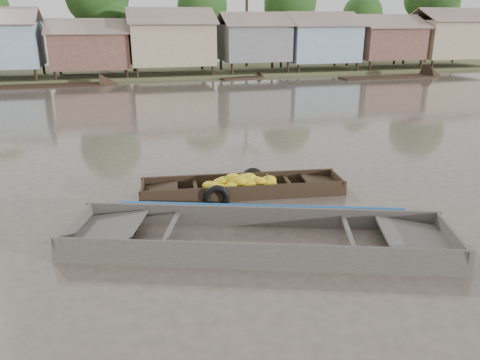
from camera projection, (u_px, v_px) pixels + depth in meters
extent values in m
plane|color=#4C443A|center=(220.00, 221.00, 11.27)|extent=(120.00, 120.00, 0.00)
cube|color=#384723|center=(139.00, 73.00, 41.39)|extent=(120.00, 12.00, 0.50)
cube|color=brown|center=(90.00, 50.00, 36.55)|extent=(5.80, 4.60, 2.70)
cube|color=brown|center=(87.00, 26.00, 34.82)|extent=(6.20, 2.67, 1.14)
cube|color=brown|center=(89.00, 26.00, 37.09)|extent=(6.20, 2.67, 1.14)
cube|color=gray|center=(171.00, 43.00, 37.92)|extent=(6.50, 5.30, 3.30)
cube|color=brown|center=(172.00, 16.00, 35.92)|extent=(6.90, 3.08, 1.31)
cube|color=brown|center=(168.00, 16.00, 38.54)|extent=(6.90, 3.08, 1.31)
cube|color=slate|center=(254.00, 43.00, 39.63)|extent=(5.40, 4.70, 2.90)
cube|color=brown|center=(258.00, 19.00, 37.85)|extent=(5.80, 2.73, 1.17)
cube|color=brown|center=(250.00, 19.00, 40.16)|extent=(5.80, 2.73, 1.17)
cube|color=#7B95A9|center=(319.00, 43.00, 41.11)|extent=(6.00, 5.00, 3.10)
cube|color=brown|center=(327.00, 19.00, 39.22)|extent=(6.40, 2.90, 1.24)
cube|color=brown|center=(314.00, 19.00, 41.69)|extent=(6.40, 2.90, 1.24)
cube|color=brown|center=(385.00, 42.00, 42.70)|extent=(5.70, 4.90, 2.80)
cube|color=brown|center=(395.00, 21.00, 40.88)|extent=(6.10, 2.85, 1.21)
cube|color=brown|center=(379.00, 21.00, 43.30)|extent=(6.10, 2.85, 1.21)
cube|color=gray|center=(446.00, 39.00, 44.19)|extent=(6.30, 5.10, 3.40)
cube|color=brown|center=(460.00, 15.00, 42.22)|extent=(6.70, 2.96, 1.26)
cube|color=brown|center=(440.00, 15.00, 44.74)|extent=(6.70, 2.96, 1.26)
cylinder|color=#473323|center=(101.00, 36.00, 39.62)|extent=(0.28, 0.28, 6.30)
cylinder|color=#473323|center=(203.00, 40.00, 42.88)|extent=(0.28, 0.28, 5.25)
sphere|color=#133C15|center=(202.00, 6.00, 41.89)|extent=(4.50, 4.50, 4.50)
cylinder|color=#473323|center=(289.00, 38.00, 43.85)|extent=(0.28, 0.28, 5.60)
sphere|color=#133C15|center=(290.00, 1.00, 42.79)|extent=(4.80, 4.80, 4.80)
cylinder|color=#473323|center=(360.00, 42.00, 46.86)|extent=(0.28, 0.28, 4.55)
sphere|color=#133C15|center=(363.00, 15.00, 46.01)|extent=(3.90, 3.90, 3.90)
cylinder|color=#473323|center=(428.00, 31.00, 47.30)|extent=(0.28, 0.28, 6.65)
cylinder|color=#473323|center=(247.00, 25.00, 42.94)|extent=(0.24, 0.24, 8.00)
cube|color=black|center=(243.00, 195.00, 13.15)|extent=(5.58, 1.66, 0.08)
cube|color=black|center=(239.00, 181.00, 13.64)|extent=(5.60, 0.77, 0.52)
cube|color=black|center=(246.00, 196.00, 12.52)|extent=(5.60, 0.77, 0.52)
cube|color=black|center=(337.00, 183.00, 13.46)|extent=(0.19, 1.22, 0.49)
cube|color=black|center=(321.00, 182.00, 13.38)|extent=(1.07, 1.15, 0.19)
cube|color=black|center=(143.00, 193.00, 12.70)|extent=(0.19, 1.22, 0.49)
cube|color=black|center=(160.00, 190.00, 12.74)|extent=(1.07, 1.15, 0.19)
cube|color=black|center=(195.00, 187.00, 12.86)|extent=(0.23, 1.18, 0.05)
cube|color=black|center=(288.00, 182.00, 13.23)|extent=(0.23, 1.18, 0.05)
ellipsoid|color=yellow|center=(231.00, 186.00, 12.73)|extent=(0.37, 0.28, 0.21)
ellipsoid|color=yellow|center=(251.00, 180.00, 13.44)|extent=(0.40, 0.30, 0.23)
ellipsoid|color=yellow|center=(220.00, 192.00, 12.71)|extent=(0.47, 0.35, 0.27)
ellipsoid|color=yellow|center=(240.00, 180.00, 13.12)|extent=(0.46, 0.34, 0.26)
ellipsoid|color=yellow|center=(270.00, 184.00, 13.01)|extent=(0.44, 0.33, 0.25)
ellipsoid|color=yellow|center=(220.00, 188.00, 12.77)|extent=(0.43, 0.32, 0.25)
ellipsoid|color=yellow|center=(263.00, 181.00, 13.40)|extent=(0.42, 0.31, 0.24)
ellipsoid|color=yellow|center=(248.00, 178.00, 12.97)|extent=(0.49, 0.37, 0.28)
ellipsoid|color=yellow|center=(213.00, 194.00, 12.66)|extent=(0.38, 0.29, 0.22)
ellipsoid|color=yellow|center=(235.00, 182.00, 12.91)|extent=(0.45, 0.33, 0.26)
ellipsoid|color=yellow|center=(248.00, 190.00, 12.76)|extent=(0.39, 0.29, 0.22)
ellipsoid|color=yellow|center=(236.00, 181.00, 13.25)|extent=(0.39, 0.29, 0.23)
ellipsoid|color=yellow|center=(256.00, 181.00, 13.01)|extent=(0.44, 0.33, 0.25)
ellipsoid|color=yellow|center=(246.00, 182.00, 12.93)|extent=(0.43, 0.32, 0.25)
ellipsoid|color=yellow|center=(269.00, 180.00, 13.35)|extent=(0.47, 0.35, 0.27)
ellipsoid|color=yellow|center=(231.00, 179.00, 13.25)|extent=(0.38, 0.28, 0.22)
ellipsoid|color=yellow|center=(250.00, 184.00, 12.88)|extent=(0.42, 0.31, 0.24)
ellipsoid|color=yellow|center=(249.00, 180.00, 13.40)|extent=(0.42, 0.31, 0.24)
ellipsoid|color=yellow|center=(278.00, 189.00, 12.88)|extent=(0.40, 0.30, 0.23)
ellipsoid|color=yellow|center=(217.00, 188.00, 12.77)|extent=(0.48, 0.36, 0.28)
ellipsoid|color=yellow|center=(218.00, 191.00, 12.69)|extent=(0.47, 0.35, 0.27)
ellipsoid|color=yellow|center=(210.00, 190.00, 12.90)|extent=(0.37, 0.28, 0.21)
ellipsoid|color=yellow|center=(224.00, 181.00, 13.00)|extent=(0.48, 0.36, 0.28)
ellipsoid|color=yellow|center=(209.00, 185.00, 13.05)|extent=(0.44, 0.33, 0.25)
ellipsoid|color=yellow|center=(243.00, 178.00, 13.08)|extent=(0.37, 0.27, 0.21)
ellipsoid|color=yellow|center=(233.00, 178.00, 12.99)|extent=(0.46, 0.34, 0.26)
ellipsoid|color=yellow|center=(220.00, 182.00, 12.99)|extent=(0.41, 0.31, 0.24)
ellipsoid|color=yellow|center=(240.00, 181.00, 12.84)|extent=(0.46, 0.34, 0.26)
ellipsoid|color=yellow|center=(260.00, 181.00, 12.92)|extent=(0.38, 0.28, 0.22)
ellipsoid|color=yellow|center=(213.00, 187.00, 12.90)|extent=(0.48, 0.36, 0.28)
cylinder|color=#3F6626|center=(225.00, 179.00, 12.92)|extent=(0.04, 0.04, 0.18)
cylinder|color=#3F6626|center=(250.00, 178.00, 13.01)|extent=(0.04, 0.04, 0.18)
cylinder|color=#3F6626|center=(267.00, 177.00, 13.08)|extent=(0.04, 0.04, 0.18)
torus|color=black|center=(252.00, 179.00, 13.76)|extent=(0.70, 0.25, 0.69)
torus|color=black|center=(217.00, 198.00, 12.33)|extent=(0.72, 0.26, 0.70)
cube|color=#3C3732|center=(258.00, 249.00, 10.09)|extent=(8.13, 4.20, 0.08)
cube|color=#3C3732|center=(260.00, 219.00, 10.92)|extent=(7.80, 2.78, 0.65)
cube|color=#3C3732|center=(257.00, 260.00, 9.08)|extent=(7.80, 2.78, 0.65)
cube|color=#3C3732|center=(450.00, 243.00, 9.74)|extent=(0.70, 1.91, 0.62)
cube|color=#3C3732|center=(417.00, 239.00, 9.76)|extent=(1.87, 2.08, 0.25)
cube|color=#3C3732|center=(76.00, 232.00, 10.25)|extent=(0.70, 1.91, 0.62)
cube|color=#3C3732|center=(107.00, 230.00, 10.18)|extent=(1.87, 2.08, 0.25)
cube|color=#3C3732|center=(170.00, 229.00, 10.08)|extent=(0.71, 1.85, 0.05)
cube|color=#3C3732|center=(349.00, 234.00, 9.83)|extent=(0.71, 1.85, 0.05)
cube|color=#665E54|center=(258.00, 247.00, 10.08)|extent=(6.27, 3.43, 0.02)
cube|color=#0E4994|center=(260.00, 208.00, 10.90)|extent=(6.29, 2.21, 0.16)
torus|color=olive|center=(399.00, 258.00, 9.58)|extent=(0.46, 0.46, 0.07)
torus|color=olive|center=(399.00, 256.00, 9.56)|extent=(0.37, 0.37, 0.07)
cube|color=black|center=(53.00, 87.00, 33.17)|extent=(7.04, 1.69, 0.35)
cube|color=black|center=(387.00, 78.00, 37.87)|extent=(8.07, 2.00, 0.35)
cube|color=black|center=(242.00, 79.00, 37.34)|extent=(3.67, 1.79, 0.35)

